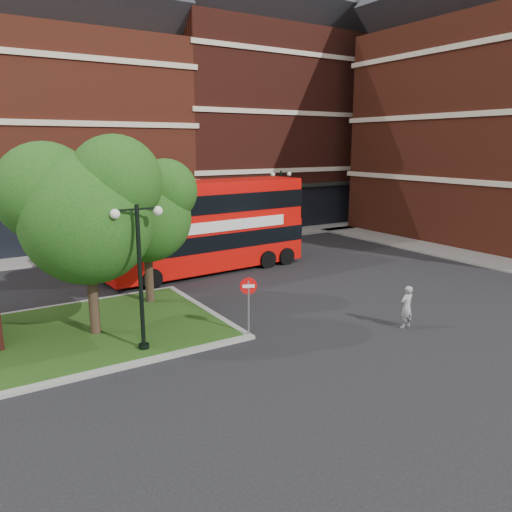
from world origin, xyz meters
TOP-DOWN VIEW (x-y plane):
  - ground at (0.00, 0.00)m, footprint 120.00×120.00m
  - pavement_far at (0.00, 16.50)m, footprint 44.00×3.00m
  - pavement_side at (16.50, 2.00)m, footprint 3.00×28.00m
  - terrace_far_right at (14.00, 24.00)m, footprint 18.00×12.00m
  - traffic_island at (-8.00, 3.00)m, footprint 12.60×7.60m
  - tree_island_west at (-6.60, 2.58)m, footprint 5.40×4.71m
  - tree_island_east at (-3.58, 5.06)m, footprint 4.46×3.90m
  - lamp_island at (-5.50, 0.20)m, footprint 1.72×0.36m
  - lamp_far_left at (2.00, 14.50)m, footprint 1.72×0.36m
  - lamp_far_right at (10.00, 14.50)m, footprint 1.72×0.36m
  - bus at (1.25, 8.92)m, footprint 11.52×3.36m
  - woman at (3.80, -2.85)m, footprint 0.61×0.40m
  - car_silver at (-1.34, 16.00)m, footprint 3.99×1.74m
  - car_white at (8.13, 16.00)m, footprint 4.20×1.80m
  - no_entry_sign at (-1.80, -0.50)m, footprint 0.58×0.30m

SIDE VIEW (x-z plane):
  - ground at x=0.00m, z-range 0.00..0.00m
  - pavement_far at x=0.00m, z-range 0.00..0.12m
  - pavement_side at x=16.50m, z-range 0.00..0.12m
  - traffic_island at x=-8.00m, z-range -0.01..0.14m
  - car_silver at x=-1.34m, z-range 0.00..1.34m
  - car_white at x=8.13m, z-range 0.00..1.35m
  - woman at x=3.80m, z-range 0.00..1.65m
  - no_entry_sign at x=-1.80m, z-range 0.48..2.72m
  - lamp_island at x=-5.50m, z-range 0.33..5.33m
  - lamp_far_left at x=2.00m, z-range 0.33..5.33m
  - lamp_far_right at x=10.00m, z-range 0.33..5.33m
  - bus at x=1.25m, z-range 0.68..5.02m
  - tree_island_east at x=-3.58m, z-range 1.10..7.39m
  - tree_island_west at x=-6.60m, z-range 1.19..8.40m
  - terrace_far_right at x=14.00m, z-range 0.00..16.00m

